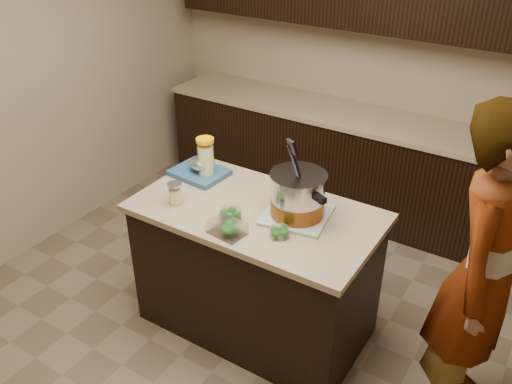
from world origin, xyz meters
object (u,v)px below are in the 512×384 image
lemonade_pitcher (206,160)px  person (485,277)px  island (256,270)px  stock_pot (298,197)px

lemonade_pitcher → person: person is taller
island → lemonade_pitcher: lemonade_pitcher is taller
person → stock_pot: bearing=98.0°
island → stock_pot: bearing=14.8°
stock_pot → lemonade_pitcher: size_ratio=1.68×
stock_pot → lemonade_pitcher: 0.73m
person → lemonade_pitcher: bearing=95.0°
island → person: (1.28, 0.06, 0.46)m
lemonade_pitcher → island: bearing=-18.3°
island → stock_pot: stock_pot is taller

